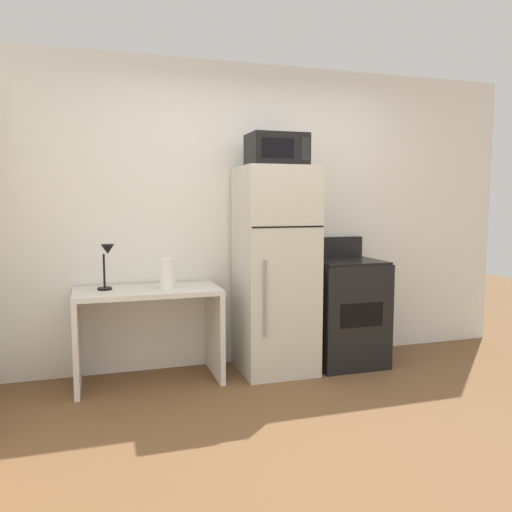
% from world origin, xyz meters
% --- Properties ---
extents(ground_plane, '(12.00, 12.00, 0.00)m').
position_xyz_m(ground_plane, '(0.00, 0.00, 0.00)').
color(ground_plane, brown).
extents(wall_back_white, '(5.00, 0.10, 2.60)m').
position_xyz_m(wall_back_white, '(0.00, 1.70, 1.30)').
color(wall_back_white, white).
rests_on(wall_back_white, ground).
extents(desk, '(1.11, 0.55, 0.75)m').
position_xyz_m(desk, '(-0.98, 1.36, 0.52)').
color(desk, silver).
rests_on(desk, ground).
extents(desk_lamp, '(0.14, 0.12, 0.35)m').
position_xyz_m(desk_lamp, '(-1.28, 1.38, 0.99)').
color(desk_lamp, black).
rests_on(desk_lamp, desk).
extents(paper_towel_roll, '(0.11, 0.11, 0.24)m').
position_xyz_m(paper_towel_roll, '(-0.84, 1.30, 0.87)').
color(paper_towel_roll, white).
rests_on(paper_towel_roll, desk).
extents(refrigerator, '(0.60, 0.62, 1.71)m').
position_xyz_m(refrigerator, '(0.07, 1.33, 0.86)').
color(refrigerator, beige).
rests_on(refrigerator, ground).
extents(microwave, '(0.46, 0.35, 0.26)m').
position_xyz_m(microwave, '(0.07, 1.31, 1.84)').
color(microwave, black).
rests_on(microwave, refrigerator).
extents(oven_range, '(0.60, 0.61, 1.10)m').
position_xyz_m(oven_range, '(0.72, 1.33, 0.47)').
color(oven_range, black).
rests_on(oven_range, ground).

